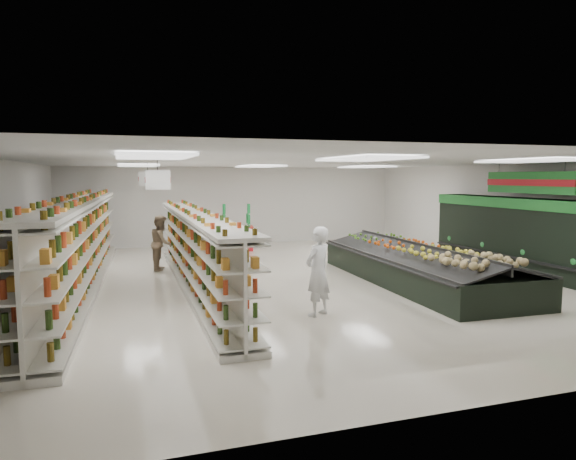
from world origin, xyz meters
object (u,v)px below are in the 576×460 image
object	(u,v)px
soda_endcap	(236,230)
shopper_main	(318,271)
produce_island	(419,265)
gondola_left	(79,248)
gondola_center	(196,254)
shopper_background	(161,243)

from	to	relation	value
soda_endcap	shopper_main	bearing A→B (deg)	-92.44
soda_endcap	shopper_main	world-z (taller)	shopper_main
produce_island	gondola_left	bearing A→B (deg)	166.63
gondola_center	shopper_background	bearing A→B (deg)	102.92
produce_island	shopper_main	xyz separation A→B (m)	(-3.74, -2.19, 0.43)
gondola_center	soda_endcap	distance (m)	6.66
gondola_left	soda_endcap	distance (m)	7.47
shopper_background	gondola_left	bearing A→B (deg)	144.91
shopper_main	gondola_center	bearing A→B (deg)	-91.73
produce_island	soda_endcap	size ratio (longest dim) A/B	4.41
gondola_left	gondola_center	bearing A→B (deg)	-14.20
gondola_left	shopper_main	distance (m)	6.38
gondola_left	produce_island	distance (m)	8.78
soda_endcap	shopper_main	size ratio (longest dim) A/B	0.90
produce_island	soda_endcap	bearing A→B (deg)	114.25
gondola_left	shopper_main	size ratio (longest dim) A/B	7.08
gondola_center	shopper_background	size ratio (longest dim) A/B	6.64
soda_endcap	gondola_left	bearing A→B (deg)	-134.01
gondola_left	shopper_background	distance (m)	2.98
gondola_center	shopper_main	xyz separation A→B (m)	(1.98, -3.37, 0.04)
gondola_left	produce_island	world-z (taller)	gondola_left
gondola_center	produce_island	xyz separation A→B (m)	(5.72, -1.18, -0.39)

